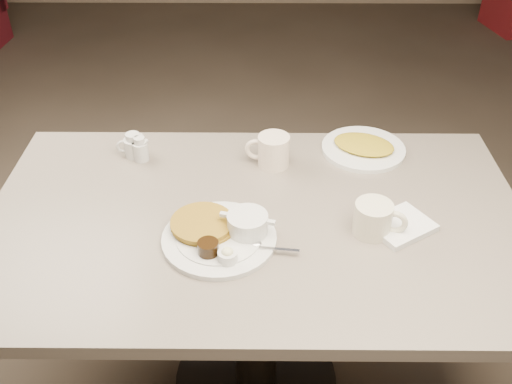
{
  "coord_description": "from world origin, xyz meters",
  "views": [
    {
      "loc": [
        0.01,
        -1.25,
        1.76
      ],
      "look_at": [
        0.0,
        0.02,
        0.82
      ],
      "focal_mm": 40.76,
      "sensor_mm": 36.0,
      "label": 1
    }
  ],
  "objects_px": {
    "coffee_mug_near": "(374,218)",
    "coffee_mug_far": "(272,151)",
    "hash_plate": "(364,147)",
    "main_plate": "(222,232)",
    "creamer_left": "(133,146)",
    "diner_table": "(256,262)",
    "creamer_right": "(140,150)"
  },
  "relations": [
    {
      "from": "diner_table",
      "to": "coffee_mug_far",
      "type": "bearing_deg",
      "value": 79.51
    },
    {
      "from": "coffee_mug_far",
      "to": "creamer_right",
      "type": "xyz_separation_m",
      "value": [
        -0.41,
        0.02,
        -0.01
      ]
    },
    {
      "from": "coffee_mug_near",
      "to": "hash_plate",
      "type": "height_order",
      "value": "coffee_mug_near"
    },
    {
      "from": "creamer_left",
      "to": "creamer_right",
      "type": "bearing_deg",
      "value": -41.16
    },
    {
      "from": "coffee_mug_far",
      "to": "main_plate",
      "type": "bearing_deg",
      "value": -110.94
    },
    {
      "from": "creamer_right",
      "to": "hash_plate",
      "type": "distance_m",
      "value": 0.71
    },
    {
      "from": "main_plate",
      "to": "hash_plate",
      "type": "bearing_deg",
      "value": 45.22
    },
    {
      "from": "coffee_mug_far",
      "to": "hash_plate",
      "type": "relative_size",
      "value": 0.41
    },
    {
      "from": "diner_table",
      "to": "main_plate",
      "type": "height_order",
      "value": "main_plate"
    },
    {
      "from": "main_plate",
      "to": "hash_plate",
      "type": "distance_m",
      "value": 0.61
    },
    {
      "from": "coffee_mug_near",
      "to": "coffee_mug_far",
      "type": "relative_size",
      "value": 1.05
    },
    {
      "from": "coffee_mug_far",
      "to": "creamer_right",
      "type": "relative_size",
      "value": 1.81
    },
    {
      "from": "main_plate",
      "to": "coffee_mug_near",
      "type": "height_order",
      "value": "coffee_mug_near"
    },
    {
      "from": "coffee_mug_near",
      "to": "creamer_left",
      "type": "height_order",
      "value": "coffee_mug_near"
    },
    {
      "from": "main_plate",
      "to": "coffee_mug_far",
      "type": "bearing_deg",
      "value": 69.06
    },
    {
      "from": "diner_table",
      "to": "creamer_right",
      "type": "bearing_deg",
      "value": 142.02
    },
    {
      "from": "creamer_left",
      "to": "hash_plate",
      "type": "distance_m",
      "value": 0.73
    },
    {
      "from": "creamer_right",
      "to": "hash_plate",
      "type": "xyz_separation_m",
      "value": [
        0.71,
        0.06,
        -0.02
      ]
    },
    {
      "from": "diner_table",
      "to": "coffee_mug_near",
      "type": "xyz_separation_m",
      "value": [
        0.31,
        -0.06,
        0.22
      ]
    },
    {
      "from": "diner_table",
      "to": "hash_plate",
      "type": "distance_m",
      "value": 0.52
    },
    {
      "from": "diner_table",
      "to": "coffee_mug_far",
      "type": "relative_size",
      "value": 10.35
    },
    {
      "from": "coffee_mug_near",
      "to": "creamer_right",
      "type": "relative_size",
      "value": 1.9
    },
    {
      "from": "coffee_mug_far",
      "to": "creamer_right",
      "type": "bearing_deg",
      "value": 176.67
    },
    {
      "from": "coffee_mug_near",
      "to": "diner_table",
      "type": "bearing_deg",
      "value": 168.77
    },
    {
      "from": "coffee_mug_near",
      "to": "hash_plate",
      "type": "relative_size",
      "value": 0.43
    },
    {
      "from": "coffee_mug_far",
      "to": "creamer_left",
      "type": "distance_m",
      "value": 0.44
    },
    {
      "from": "creamer_right",
      "to": "diner_table",
      "type": "bearing_deg",
      "value": -37.98
    },
    {
      "from": "hash_plate",
      "to": "coffee_mug_far",
      "type": "bearing_deg",
      "value": -164.81
    },
    {
      "from": "diner_table",
      "to": "hash_plate",
      "type": "bearing_deg",
      "value": 44.73
    },
    {
      "from": "creamer_left",
      "to": "diner_table",
      "type": "bearing_deg",
      "value": -38.2
    },
    {
      "from": "creamer_left",
      "to": "main_plate",
      "type": "bearing_deg",
      "value": -52.96
    },
    {
      "from": "main_plate",
      "to": "coffee_mug_near",
      "type": "relative_size",
      "value": 2.57
    }
  ]
}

